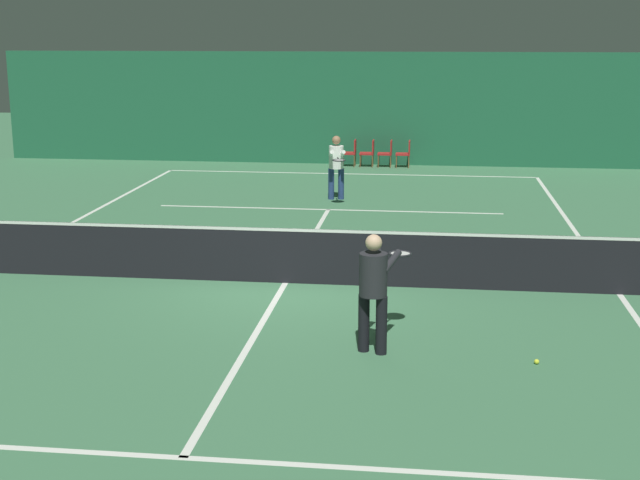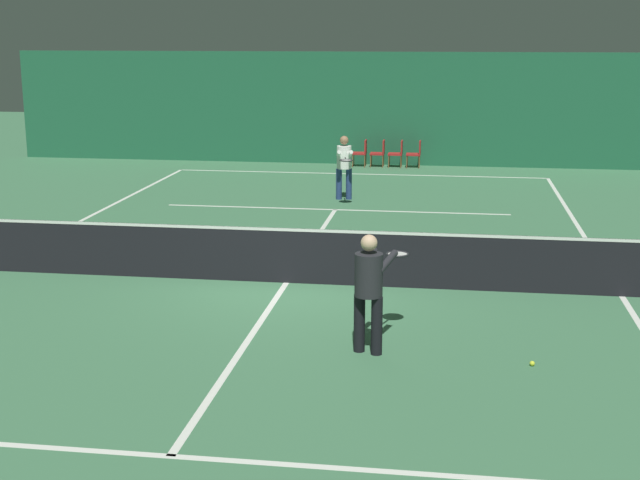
{
  "view_description": "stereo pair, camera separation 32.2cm",
  "coord_description": "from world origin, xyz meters",
  "px_view_note": "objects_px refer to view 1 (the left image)",
  "views": [
    {
      "loc": [
        2.37,
        -14.35,
        4.17
      ],
      "look_at": [
        0.67,
        -0.65,
        0.92
      ],
      "focal_mm": 50.0,
      "sensor_mm": 36.0,
      "label": 1
    },
    {
      "loc": [
        2.69,
        -14.31,
        4.17
      ],
      "look_at": [
        0.67,
        -0.65,
        0.92
      ],
      "focal_mm": 50.0,
      "sensor_mm": 36.0,
      "label": 2
    }
  ],
  "objects_px": {
    "courtside_chair_1": "(369,151)",
    "tennis_ball": "(537,362)",
    "player_far": "(336,163)",
    "courtside_chair_3": "(405,152)",
    "courtside_chair_2": "(387,152)",
    "tennis_net": "(285,254)",
    "courtside_chair_0": "(351,151)",
    "player_near": "(374,284)"
  },
  "relations": [
    {
      "from": "tennis_ball",
      "to": "courtside_chair_2",
      "type": "bearing_deg",
      "value": 99.35
    },
    {
      "from": "courtside_chair_0",
      "to": "courtside_chair_2",
      "type": "bearing_deg",
      "value": 90.0
    },
    {
      "from": "player_far",
      "to": "courtside_chair_0",
      "type": "distance_m",
      "value": 5.7
    },
    {
      "from": "courtside_chair_1",
      "to": "courtside_chair_2",
      "type": "xyz_separation_m",
      "value": [
        0.56,
        0.0,
        0.0
      ]
    },
    {
      "from": "player_far",
      "to": "courtside_chair_0",
      "type": "xyz_separation_m",
      "value": [
        -0.13,
        5.68,
        -0.45
      ]
    },
    {
      "from": "player_far",
      "to": "courtside_chair_3",
      "type": "xyz_separation_m",
      "value": [
        1.57,
        5.68,
        -0.45
      ]
    },
    {
      "from": "player_far",
      "to": "courtside_chair_1",
      "type": "xyz_separation_m",
      "value": [
        0.44,
        5.68,
        -0.45
      ]
    },
    {
      "from": "tennis_net",
      "to": "courtside_chair_2",
      "type": "distance_m",
      "value": 13.46
    },
    {
      "from": "player_near",
      "to": "player_far",
      "type": "distance_m",
      "value": 10.98
    },
    {
      "from": "player_near",
      "to": "courtside_chair_2",
      "type": "xyz_separation_m",
      "value": [
        -0.65,
        16.53,
        -0.45
      ]
    },
    {
      "from": "courtside_chair_1",
      "to": "tennis_ball",
      "type": "bearing_deg",
      "value": 11.22
    },
    {
      "from": "courtside_chair_3",
      "to": "courtside_chair_2",
      "type": "bearing_deg",
      "value": -90.0
    },
    {
      "from": "player_far",
      "to": "courtside_chair_0",
      "type": "relative_size",
      "value": 1.92
    },
    {
      "from": "courtside_chair_1",
      "to": "courtside_chair_3",
      "type": "relative_size",
      "value": 1.0
    },
    {
      "from": "player_far",
      "to": "courtside_chair_2",
      "type": "distance_m",
      "value": 5.78
    },
    {
      "from": "player_far",
      "to": "courtside_chair_2",
      "type": "height_order",
      "value": "player_far"
    },
    {
      "from": "player_near",
      "to": "tennis_ball",
      "type": "height_order",
      "value": "player_near"
    },
    {
      "from": "player_near",
      "to": "courtside_chair_3",
      "type": "height_order",
      "value": "player_near"
    },
    {
      "from": "courtside_chair_3",
      "to": "player_far",
      "type": "bearing_deg",
      "value": -15.45
    },
    {
      "from": "tennis_net",
      "to": "courtside_chair_2",
      "type": "height_order",
      "value": "tennis_net"
    },
    {
      "from": "player_far",
      "to": "courtside_chair_3",
      "type": "bearing_deg",
      "value": 154.75
    },
    {
      "from": "player_near",
      "to": "player_far",
      "type": "xyz_separation_m",
      "value": [
        -1.65,
        10.85,
        -0.0
      ]
    },
    {
      "from": "tennis_ball",
      "to": "courtside_chair_1",
      "type": "bearing_deg",
      "value": 101.22
    },
    {
      "from": "tennis_ball",
      "to": "courtside_chair_0",
      "type": "bearing_deg",
      "value": 103.07
    },
    {
      "from": "courtside_chair_1",
      "to": "tennis_net",
      "type": "bearing_deg",
      "value": -2.08
    },
    {
      "from": "player_far",
      "to": "courtside_chair_1",
      "type": "distance_m",
      "value": 5.71
    },
    {
      "from": "tennis_net",
      "to": "tennis_ball",
      "type": "distance_m",
      "value": 5.08
    },
    {
      "from": "courtside_chair_0",
      "to": "courtside_chair_2",
      "type": "height_order",
      "value": "same"
    },
    {
      "from": "player_far",
      "to": "courtside_chair_3",
      "type": "relative_size",
      "value": 1.92
    },
    {
      "from": "courtside_chair_0",
      "to": "courtside_chair_3",
      "type": "xyz_separation_m",
      "value": [
        1.69,
        0.0,
        0.0
      ]
    },
    {
      "from": "player_near",
      "to": "player_far",
      "type": "relative_size",
      "value": 1.0
    },
    {
      "from": "courtside_chair_3",
      "to": "courtside_chair_1",
      "type": "bearing_deg",
      "value": -90.0
    },
    {
      "from": "courtside_chair_0",
      "to": "player_far",
      "type": "bearing_deg",
      "value": 1.27
    },
    {
      "from": "player_near",
      "to": "player_far",
      "type": "bearing_deg",
      "value": 27.69
    },
    {
      "from": "player_far",
      "to": "courtside_chair_1",
      "type": "bearing_deg",
      "value": 165.77
    },
    {
      "from": "player_far",
      "to": "courtside_chair_3",
      "type": "height_order",
      "value": "player_far"
    },
    {
      "from": "courtside_chair_1",
      "to": "courtside_chair_2",
      "type": "relative_size",
      "value": 1.0
    },
    {
      "from": "player_near",
      "to": "tennis_ball",
      "type": "xyz_separation_m",
      "value": [
        2.11,
        -0.22,
        -0.91
      ]
    },
    {
      "from": "player_near",
      "to": "courtside_chair_1",
      "type": "xyz_separation_m",
      "value": [
        -1.21,
        16.53,
        -0.45
      ]
    },
    {
      "from": "courtside_chair_1",
      "to": "tennis_ball",
      "type": "xyz_separation_m",
      "value": [
        3.32,
        -16.75,
        -0.45
      ]
    },
    {
      "from": "tennis_net",
      "to": "player_near",
      "type": "bearing_deg",
      "value": -61.37
    },
    {
      "from": "tennis_ball",
      "to": "player_far",
      "type": "bearing_deg",
      "value": 108.77
    }
  ]
}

